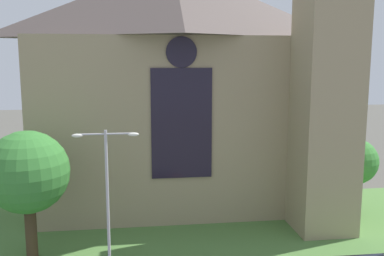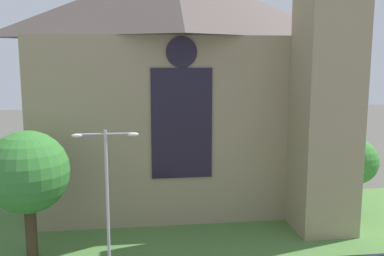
# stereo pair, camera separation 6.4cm
# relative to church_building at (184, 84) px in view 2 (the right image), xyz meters

# --- Properties ---
(ground) EXTENTS (160.00, 160.00, 0.00)m
(ground) POSITION_rel_church_building_xyz_m (-0.20, -6.53, -10.27)
(ground) COLOR #56544C
(grass_verge) EXTENTS (120.00, 20.00, 0.01)m
(grass_verge) POSITION_rel_church_building_xyz_m (-0.20, -8.53, -10.27)
(grass_verge) COLOR #517F3D
(grass_verge) RESTS_ON ground
(church_building) EXTENTS (23.20, 16.20, 26.00)m
(church_building) POSITION_rel_church_building_xyz_m (0.00, 0.00, 0.00)
(church_building) COLOR tan
(church_building) RESTS_ON ground
(tree_right_far) EXTENTS (3.65, 3.65, 6.02)m
(tree_right_far) POSITION_rel_church_building_xyz_m (13.33, -4.28, -6.14)
(tree_right_far) COLOR #423021
(tree_right_far) RESTS_ON ground
(tree_left_near) EXTENTS (5.06, 5.06, 8.08)m
(tree_left_near) POSITION_rel_church_building_xyz_m (-10.65, -9.55, -4.78)
(tree_left_near) COLOR #423021
(tree_left_near) RESTS_ON ground
(streetlamp_near) EXTENTS (3.37, 0.26, 8.77)m
(streetlamp_near) POSITION_rel_church_building_xyz_m (-5.60, -14.13, -4.74)
(streetlamp_near) COLOR #B2B2B7
(streetlamp_near) RESTS_ON ground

